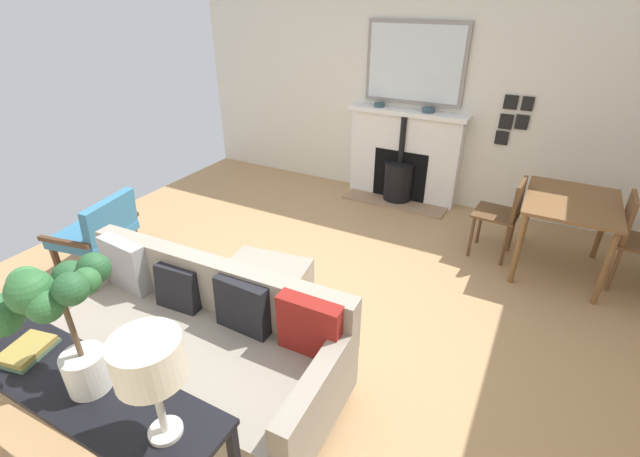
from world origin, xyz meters
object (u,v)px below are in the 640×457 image
sofa (191,341)px  table_lamp_far_end (149,363)px  mantel_bowl_far (428,110)px  armchair_accent (99,229)px  console_table (67,386)px  book_stack (27,350)px  mantel_bowl_near (379,105)px  potted_plant (54,309)px  dining_chair_near_fireplace (505,211)px  fireplace (403,161)px  dining_table (570,211)px  dining_chair_by_back_wall (635,235)px  ottoman (263,287)px

sofa → table_lamp_far_end: size_ratio=4.26×
mantel_bowl_far → sofa: 3.72m
armchair_accent → console_table: 2.22m
book_stack → mantel_bowl_near: bearing=178.4°
table_lamp_far_end → potted_plant: 0.52m
dining_chair_near_fireplace → console_table: bearing=-24.3°
table_lamp_far_end → dining_chair_near_fireplace: size_ratio=0.60×
fireplace → table_lamp_far_end: size_ratio=2.91×
potted_plant → dining_table: 4.02m
armchair_accent → mantel_bowl_far: bearing=144.0°
fireplace → book_stack: bearing=-6.3°
console_table → dining_chair_by_back_wall: size_ratio=2.07×
dining_table → mantel_bowl_near: bearing=-112.3°
mantel_bowl_near → ottoman: mantel_bowl_near is taller
table_lamp_far_end → dining_chair_by_back_wall: (-3.47, 1.95, -0.66)m
armchair_accent → mantel_bowl_near: bearing=152.4°
console_table → sofa: bearing=-180.0°
armchair_accent → dining_table: armchair_accent is taller
mantel_bowl_far → dining_chair_near_fireplace: 1.58m
fireplace → potted_plant: potted_plant is taller
book_stack → dining_chair_near_fireplace: 3.92m
console_table → armchair_accent: bearing=-130.3°
sofa → potted_plant: (0.79, 0.16, 0.89)m
dining_table → dining_chair_by_back_wall: size_ratio=1.10×
sofa → ottoman: (-0.84, -0.02, -0.10)m
mantel_bowl_far → dining_chair_by_back_wall: size_ratio=0.17×
dining_chair_by_back_wall → mantel_bowl_near: bearing=-108.4°
book_stack → dining_table: book_stack is taller
mantel_bowl_far → console_table: (4.39, -0.47, -0.46)m
book_stack → dining_chair_by_back_wall: 4.52m
sofa → book_stack: (0.78, -0.26, 0.47)m
mantel_bowl_near → ottoman: (2.76, 0.12, -0.92)m
sofa → dining_table: bearing=142.0°
armchair_accent → book_stack: (1.42, 1.43, 0.36)m
sofa → dining_chair_near_fireplace: dining_chair_near_fireplace is taller
table_lamp_far_end → dining_chair_by_back_wall: bearing=150.7°
mantel_bowl_near → book_stack: (4.38, -0.12, -0.35)m
ottoman → armchair_accent: bearing=-83.1°
mantel_bowl_far → console_table: bearing=-6.1°
mantel_bowl_far → console_table: 4.44m
fireplace → table_lamp_far_end: table_lamp_far_end is taller
fireplace → mantel_bowl_far: size_ratio=9.99×
fireplace → armchair_accent: 3.51m
mantel_bowl_near → dining_table: 2.47m
dining_chair_near_fireplace → sofa: bearing=-30.3°
dining_table → ottoman: bearing=-49.0°
fireplace → book_stack: 4.40m
table_lamp_far_end → book_stack: 1.00m
book_stack → dining_chair_near_fireplace: size_ratio=0.33×
fireplace → sofa: bearing=-3.6°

